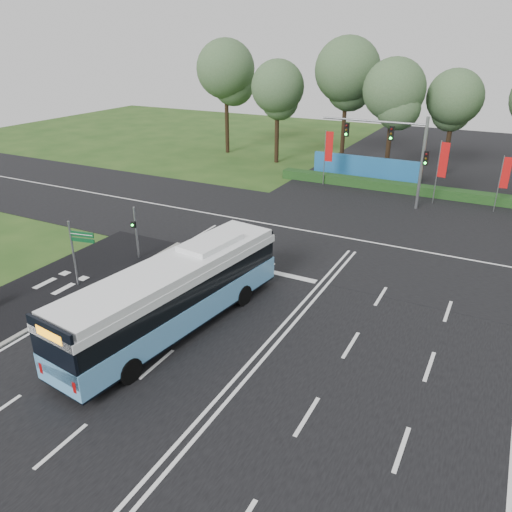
# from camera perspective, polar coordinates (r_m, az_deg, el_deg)

# --- Properties ---
(ground) EXTENTS (120.00, 120.00, 0.00)m
(ground) POSITION_cam_1_polar(r_m,az_deg,el_deg) (23.28, 2.95, -8.12)
(ground) COLOR #234517
(ground) RESTS_ON ground
(road_main) EXTENTS (20.00, 120.00, 0.04)m
(road_main) POSITION_cam_1_polar(r_m,az_deg,el_deg) (23.27, 2.95, -8.07)
(road_main) COLOR black
(road_main) RESTS_ON ground
(road_cross) EXTENTS (120.00, 14.00, 0.05)m
(road_cross) POSITION_cam_1_polar(r_m,az_deg,el_deg) (33.44, 11.64, 1.77)
(road_cross) COLOR black
(road_cross) RESTS_ON ground
(bike_path) EXTENTS (5.00, 18.00, 0.06)m
(bike_path) POSITION_cam_1_polar(r_m,az_deg,el_deg) (28.29, -23.57, -4.05)
(bike_path) COLOR black
(bike_path) RESTS_ON ground
(kerb_strip) EXTENTS (0.25, 18.00, 0.12)m
(kerb_strip) POSITION_cam_1_polar(r_m,az_deg,el_deg) (26.58, -20.23, -5.22)
(kerb_strip) COLOR gray
(kerb_strip) RESTS_ON ground
(city_bus) EXTENTS (4.09, 12.57, 3.54)m
(city_bus) POSITION_cam_1_polar(r_m,az_deg,el_deg) (22.55, -9.26, -4.32)
(city_bus) COLOR #5DA2D9
(city_bus) RESTS_ON ground
(pedestrian_signal) EXTENTS (0.29, 0.41, 3.24)m
(pedestrian_signal) POSITION_cam_1_polar(r_m,az_deg,el_deg) (30.29, -13.58, 2.79)
(pedestrian_signal) COLOR gray
(pedestrian_signal) RESTS_ON ground
(street_sign) EXTENTS (1.41, 0.35, 3.67)m
(street_sign) POSITION_cam_1_polar(r_m,az_deg,el_deg) (27.48, -19.73, 1.08)
(street_sign) COLOR gray
(street_sign) RESTS_ON ground
(banner_flag_left) EXTENTS (0.72, 0.13, 4.87)m
(banner_flag_left) POSITION_cam_1_polar(r_m,az_deg,el_deg) (45.21, 8.21, 11.91)
(banner_flag_left) COLOR gray
(banner_flag_left) RESTS_ON ground
(banner_flag_mid) EXTENTS (0.73, 0.22, 5.05)m
(banner_flag_mid) POSITION_cam_1_polar(r_m,az_deg,el_deg) (41.71, 20.45, 9.83)
(banner_flag_mid) COLOR gray
(banner_flag_mid) RESTS_ON ground
(banner_flag_right) EXTENTS (0.64, 0.12, 4.34)m
(banner_flag_right) POSITION_cam_1_polar(r_m,az_deg,el_deg) (41.58, 26.48, 8.18)
(banner_flag_right) COLOR gray
(banner_flag_right) RESTS_ON ground
(traffic_light_gantry) EXTENTS (8.41, 0.28, 7.00)m
(traffic_light_gantry) POSITION_cam_1_polar(r_m,az_deg,el_deg) (40.07, 16.08, 11.92)
(traffic_light_gantry) COLOR gray
(traffic_light_gantry) RESTS_ON ground
(hedge) EXTENTS (22.00, 1.20, 0.80)m
(hedge) POSITION_cam_1_polar(r_m,az_deg,el_deg) (44.90, 16.34, 7.48)
(hedge) COLOR #163C15
(hedge) RESTS_ON ground
(blue_hoarding) EXTENTS (10.00, 0.30, 2.20)m
(blue_hoarding) POSITION_cam_1_polar(r_m,az_deg,el_deg) (47.96, 12.39, 9.76)
(blue_hoarding) COLOR #1C5F9D
(blue_hoarding) RESTS_ON ground
(eucalyptus_row) EXTENTS (48.82, 9.71, 12.50)m
(eucalyptus_row) POSITION_cam_1_polar(r_m,az_deg,el_deg) (50.21, 16.57, 18.18)
(eucalyptus_row) COLOR black
(eucalyptus_row) RESTS_ON ground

